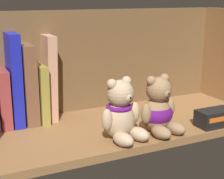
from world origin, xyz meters
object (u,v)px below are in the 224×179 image
object	(u,v)px
book_5	(27,83)
book_4	(13,79)
teddy_bear_smaller	(158,110)
teddy_bear_larger	(121,113)
book_3	(2,97)
small_product_box	(215,118)
book_7	(49,78)
book_6	(39,92)

from	to	relation	value
book_5	book_4	bearing A→B (deg)	180.00
teddy_bear_smaller	teddy_bear_larger	bearing A→B (deg)	179.46
teddy_bear_smaller	book_3	bearing A→B (deg)	146.75
book_3	small_product_box	bearing A→B (deg)	-26.63
book_4	book_7	xyz separation A→B (cm)	(9.65, 0.00, -0.54)
book_3	book_4	distance (cm)	5.65
book_6	book_7	bearing A→B (deg)	0.00
book_4	teddy_bear_smaller	bearing A→B (deg)	-35.88
book_7	teddy_bear_larger	distance (cm)	25.77
book_4	small_product_box	world-z (taller)	book_4
book_4	teddy_bear_larger	bearing A→B (deg)	-47.34
book_4	teddy_bear_larger	size ratio (longest dim) A/B	1.62
small_product_box	teddy_bear_smaller	bearing A→B (deg)	170.21
teddy_bear_smaller	small_product_box	bearing A→B (deg)	-9.79
book_3	book_4	bearing A→B (deg)	0.00
book_5	teddy_bear_smaller	world-z (taller)	book_5
book_3	teddy_bear_larger	distance (cm)	33.04
book_6	teddy_bear_smaller	world-z (taller)	book_6
teddy_bear_larger	small_product_box	world-z (taller)	teddy_bear_larger
teddy_bear_smaller	book_6	bearing A→B (deg)	137.27
book_5	book_7	world-z (taller)	book_7
book_3	book_7	size ratio (longest dim) A/B	0.65
book_4	book_7	bearing A→B (deg)	0.00
book_6	teddy_bear_larger	xyz separation A→B (cm)	(14.02, -22.60, -1.46)
book_6	teddy_bear_larger	distance (cm)	26.64
teddy_bear_larger	book_6	bearing A→B (deg)	121.81
book_3	book_7	world-z (taller)	book_7
book_6	book_7	size ratio (longest dim) A/B	0.67
book_4	book_7	world-z (taller)	book_4
teddy_bear_smaller	small_product_box	world-z (taller)	teddy_bear_smaller
book_3	teddy_bear_larger	world-z (taller)	book_3
book_5	teddy_bear_smaller	size ratio (longest dim) A/B	1.44
book_4	book_5	bearing A→B (deg)	0.00
book_3	teddy_bear_smaller	distance (cm)	41.44
book_7	small_product_box	world-z (taller)	book_7
book_5	book_6	distance (cm)	4.31
book_7	small_product_box	xyz separation A→B (cm)	(38.00, -25.51, -9.58)
book_5	small_product_box	xyz separation A→B (cm)	(44.09, -25.51, -8.56)
book_4	teddy_bear_larger	distance (cm)	31.29
book_3	book_4	size ratio (longest dim) A/B	0.62
book_6	small_product_box	xyz separation A→B (cm)	(40.84, -25.51, -5.74)
book_4	teddy_bear_smaller	xyz separation A→B (cm)	(31.38, -22.70, -6.48)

